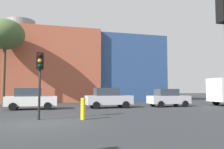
% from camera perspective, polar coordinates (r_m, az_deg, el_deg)
% --- Properties ---
extents(ground_plane, '(200.00, 200.00, 0.00)m').
position_cam_1_polar(ground_plane, '(11.54, -17.46, -11.33)').
color(ground_plane, '#2D3033').
extents(building_backdrop, '(40.82, 12.14, 11.55)m').
position_cam_1_polar(building_backdrop, '(35.59, -21.76, 1.60)').
color(building_backdrop, '#B2563D').
rests_on(building_backdrop, ground_plane).
extents(parked_car_2, '(3.93, 1.93, 1.70)m').
position_cam_1_polar(parked_car_2, '(19.81, -19.34, -5.65)').
color(parked_car_2, white).
rests_on(parked_car_2, ground_plane).
extents(parked_car_3, '(4.00, 1.96, 1.73)m').
position_cam_1_polar(parked_car_3, '(20.38, -0.97, -5.78)').
color(parked_car_3, silver).
rests_on(parked_car_3, ground_plane).
extents(parked_car_4, '(3.82, 1.88, 1.66)m').
position_cam_1_polar(parked_car_4, '(22.52, 13.59, -5.59)').
color(parked_car_4, silver).
rests_on(parked_car_4, ground_plane).
extents(traffic_light_island, '(0.38, 0.37, 3.52)m').
position_cam_1_polar(traffic_light_island, '(12.76, -17.31, 1.08)').
color(traffic_light_island, black).
rests_on(traffic_light_island, ground_plane).
extents(bare_tree_0, '(4.09, 4.09, 9.22)m').
position_cam_1_polar(bare_tree_0, '(27.95, -24.77, 8.85)').
color(bare_tree_0, brown).
rests_on(bare_tree_0, ground_plane).
extents(bollard_yellow_0, '(0.24, 0.24, 1.13)m').
position_cam_1_polar(bollard_yellow_0, '(12.39, -7.13, -8.34)').
color(bollard_yellow_0, yellow).
rests_on(bollard_yellow_0, ground_plane).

